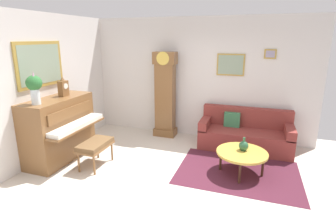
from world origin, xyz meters
The scene contains 12 objects.
ground_plane centered at (0.00, 0.00, -0.05)m, with size 6.40×6.00×0.10m, color beige.
wall_left centered at (-2.60, 0.01, 1.41)m, with size 0.13×4.90×2.80m.
wall_back centered at (0.01, 2.40, 1.40)m, with size 5.30×0.13×2.80m.
area_rug centered at (1.13, 0.76, 0.00)m, with size 2.10×1.50×0.01m, color #4C1E2D.
piano centered at (-2.23, 0.26, 0.62)m, with size 0.87×1.44×1.22m.
piano_bench centered at (-1.40, 0.18, 0.41)m, with size 0.42×0.70×0.48m.
grandfather_clock centered at (-0.71, 2.10, 0.96)m, with size 0.52×0.34×2.03m.
couch centered at (1.17, 1.95, 0.31)m, with size 1.90×0.80×0.84m.
coffee_table centered at (1.18, 0.77, 0.38)m, with size 0.88×0.88×0.41m.
mantel_clock centered at (-2.23, 0.46, 1.40)m, with size 0.13×0.18×0.38m.
flower_vase centered at (-2.23, -0.23, 1.54)m, with size 0.26×0.26×0.58m.
green_jug centered at (1.19, 0.84, 0.49)m, with size 0.17×0.17×0.24m.
Camera 1 is at (1.30, -3.62, 2.34)m, focal length 27.93 mm.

